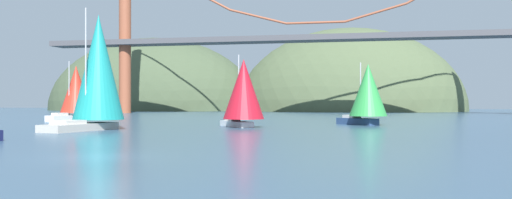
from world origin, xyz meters
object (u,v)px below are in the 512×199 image
Objects in this scene: sailboat_green_sail at (367,92)px; sailboat_scarlet_sail at (75,91)px; sailboat_crimson_sail at (243,91)px; sailboat_teal_sail at (97,71)px.

sailboat_scarlet_sail is (-41.40, 5.98, 0.36)m from sailboat_green_sail.
sailboat_crimson_sail is at bearing -147.01° from sailboat_green_sail.
sailboat_green_sail is at bearing 31.76° from sailboat_teal_sail.
sailboat_crimson_sail is 0.67× the size of sailboat_teal_sail.
sailboat_teal_sail is (-13.03, -7.68, 1.91)m from sailboat_crimson_sail.
sailboat_scarlet_sail is 0.72× the size of sailboat_teal_sail.
sailboat_crimson_sail is at bearing 30.51° from sailboat_teal_sail.
sailboat_scarlet_sail reaches higher than sailboat_crimson_sail.
sailboat_crimson_sail is at bearing -26.76° from sailboat_scarlet_sail.
sailboat_green_sail is 15.40m from sailboat_crimson_sail.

